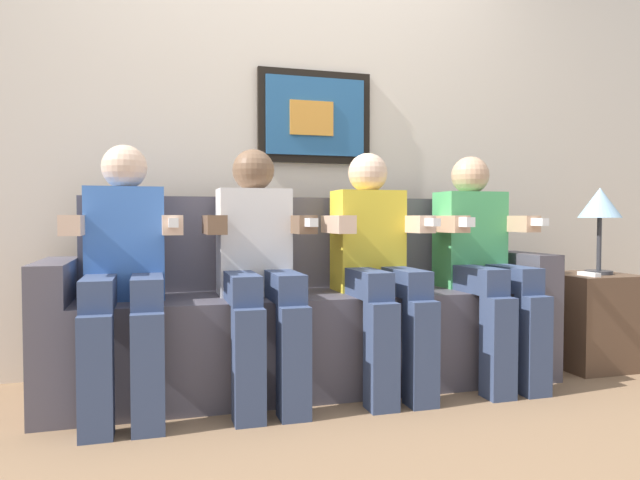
# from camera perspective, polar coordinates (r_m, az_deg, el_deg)

# --- Properties ---
(ground_plane) EXTENTS (6.20, 6.20, 0.00)m
(ground_plane) POSITION_cam_1_polar(r_m,az_deg,el_deg) (2.56, 0.98, -15.96)
(ground_plane) COLOR #8C6B4C
(back_wall_assembly) EXTENTS (4.77, 0.10, 2.60)m
(back_wall_assembly) POSITION_cam_1_polar(r_m,az_deg,el_deg) (3.22, -3.06, 11.18)
(back_wall_assembly) COLOR beige
(back_wall_assembly) RESTS_ON ground_plane
(couch) EXTENTS (2.37, 0.58, 0.90)m
(couch) POSITION_cam_1_polar(r_m,az_deg,el_deg) (2.79, -1.03, -7.84)
(couch) COLOR #514C56
(couch) RESTS_ON ground_plane
(person_leftmost) EXTENTS (0.46, 0.56, 1.11)m
(person_leftmost) POSITION_cam_1_polar(r_m,az_deg,el_deg) (2.50, -18.74, -2.36)
(person_leftmost) COLOR #3F72CC
(person_leftmost) RESTS_ON ground_plane
(person_left_center) EXTENTS (0.46, 0.56, 1.11)m
(person_left_center) POSITION_cam_1_polar(r_m,az_deg,el_deg) (2.53, -6.09, -2.20)
(person_left_center) COLOR white
(person_left_center) RESTS_ON ground_plane
(person_right_center) EXTENTS (0.46, 0.56, 1.11)m
(person_right_center) POSITION_cam_1_polar(r_m,az_deg,el_deg) (2.69, 5.65, -1.95)
(person_right_center) COLOR yellow
(person_right_center) RESTS_ON ground_plane
(person_rightmost) EXTENTS (0.46, 0.56, 1.11)m
(person_rightmost) POSITION_cam_1_polar(r_m,az_deg,el_deg) (2.94, 15.74, -1.66)
(person_rightmost) COLOR #4CB266
(person_rightmost) RESTS_ON ground_plane
(side_table_right) EXTENTS (0.40, 0.40, 0.50)m
(side_table_right) POSITION_cam_1_polar(r_m,az_deg,el_deg) (3.45, 25.14, -7.18)
(side_table_right) COLOR brown
(side_table_right) RESTS_ON ground_plane
(table_lamp) EXTENTS (0.22, 0.22, 0.46)m
(table_lamp) POSITION_cam_1_polar(r_m,az_deg,el_deg) (3.40, 25.90, 2.97)
(table_lamp) COLOR #333338
(table_lamp) RESTS_ON side_table_right
(spare_remote_on_table) EXTENTS (0.04, 0.13, 0.02)m
(spare_remote_on_table) POSITION_cam_1_polar(r_m,az_deg,el_deg) (3.28, 25.01, -3.07)
(spare_remote_on_table) COLOR white
(spare_remote_on_table) RESTS_ON side_table_right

